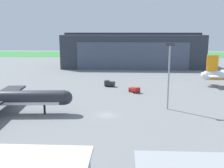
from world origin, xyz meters
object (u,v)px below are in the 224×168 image
at_px(pushback_tractor, 109,83).
at_px(apron_light_mast, 169,71).
at_px(maintenance_hangar, 132,50).
at_px(stair_truck, 135,90).

bearing_deg(pushback_tractor, apron_light_mast, -58.42).
xyz_separation_m(maintenance_hangar, apron_light_mast, (7.79, -89.40, 1.07)).
bearing_deg(maintenance_hangar, pushback_tractor, -99.46).
bearing_deg(apron_light_mast, pushback_tractor, 121.58).
bearing_deg(maintenance_hangar, apron_light_mast, -85.02).
height_order(pushback_tractor, stair_truck, pushback_tractor).
distance_m(maintenance_hangar, apron_light_mast, 89.75).
distance_m(pushback_tractor, stair_truck, 13.41).
bearing_deg(stair_truck, maintenance_hangar, 89.48).
relative_size(pushback_tractor, stair_truck, 0.93).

